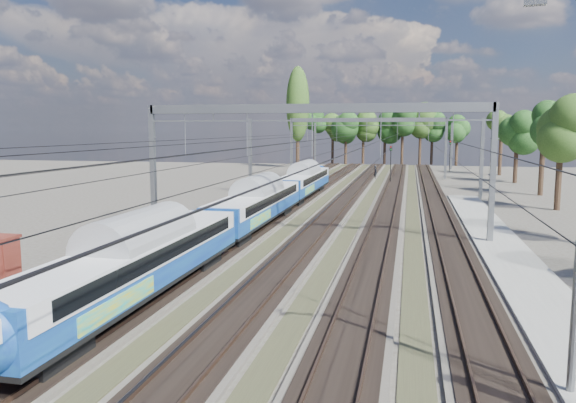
% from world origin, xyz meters
% --- Properties ---
extents(track_bed, '(21.00, 130.00, 0.34)m').
position_xyz_m(track_bed, '(-0.00, 45.00, 0.10)').
color(track_bed, '#47423A').
rests_on(track_bed, ground).
extents(platform, '(3.00, 70.00, 0.30)m').
position_xyz_m(platform, '(12.00, 20.00, 0.15)').
color(platform, gray).
rests_on(platform, ground).
extents(catenary, '(25.65, 130.00, 9.00)m').
position_xyz_m(catenary, '(0.33, 52.69, 6.40)').
color(catenary, slate).
rests_on(catenary, ground).
extents(tree_belt, '(39.12, 100.57, 12.39)m').
position_xyz_m(tree_belt, '(7.47, 91.25, 8.46)').
color(tree_belt, black).
rests_on(tree_belt, ground).
extents(poplar, '(4.40, 4.40, 19.04)m').
position_xyz_m(poplar, '(-14.50, 98.00, 11.89)').
color(poplar, black).
rests_on(poplar, ground).
extents(emu_train, '(2.65, 56.16, 3.87)m').
position_xyz_m(emu_train, '(-4.50, 32.33, 2.28)').
color(emu_train, black).
rests_on(emu_train, ground).
extents(worker, '(0.70, 0.85, 2.00)m').
position_xyz_m(worker, '(1.49, 76.77, 1.00)').
color(worker, black).
rests_on(worker, ground).
extents(signal_near, '(0.35, 0.32, 5.07)m').
position_xyz_m(signal_near, '(3.87, 70.29, 3.21)').
color(signal_near, black).
rests_on(signal_near, ground).
extents(signal_far, '(0.35, 0.32, 5.34)m').
position_xyz_m(signal_far, '(13.20, 94.39, 3.38)').
color(signal_far, black).
rests_on(signal_far, ground).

